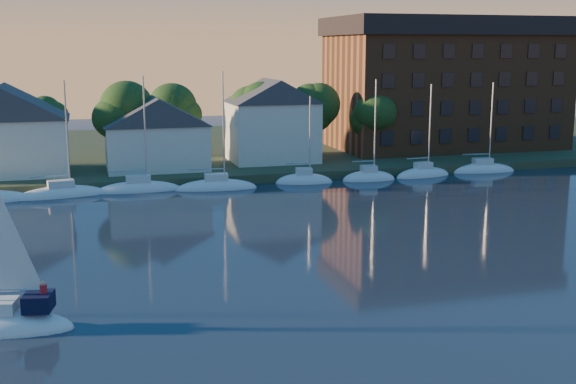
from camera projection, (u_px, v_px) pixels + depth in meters
name	position (u px, v px, depth m)	size (l,w,h in m)	color
shoreline_land	(187.00, 153.00, 100.22)	(160.00, 50.00, 2.00)	#364327
wooden_dock	(218.00, 182.00, 78.56)	(120.00, 3.00, 1.00)	brown
clubhouse_west	(4.00, 129.00, 77.06)	(13.65, 9.45, 9.64)	white
clubhouse_centre	(156.00, 132.00, 80.63)	(11.55, 8.40, 8.08)	white
clubhouse_east	(272.00, 119.00, 86.15)	(10.50, 8.40, 9.80)	white
condo_block	(445.00, 82.00, 98.09)	(31.00, 17.00, 17.40)	brown
tree_line	(216.00, 108.00, 88.05)	(93.40, 5.40, 8.90)	#352418
moored_fleet	(185.00, 189.00, 74.62)	(79.50, 2.40, 12.05)	white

